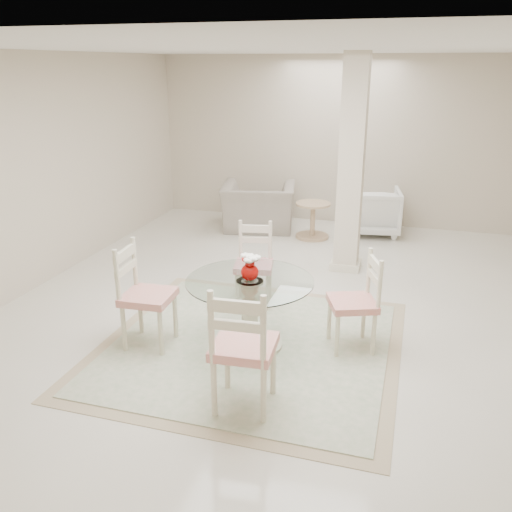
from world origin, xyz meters
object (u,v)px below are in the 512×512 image
(recliner_taupe, at_px, (258,207))
(side_table, at_px, (313,222))
(red_vase, at_px, (250,267))
(column, at_px, (351,166))
(dining_chair_east, at_px, (360,295))
(dining_chair_west, at_px, (141,288))
(dining_chair_north, at_px, (254,258))
(dining_chair_south, at_px, (242,341))
(armchair_white, at_px, (374,211))
(dining_table, at_px, (250,313))

(recliner_taupe, xyz_separation_m, side_table, (0.93, -0.20, -0.11))
(side_table, bearing_deg, red_vase, -88.49)
(column, bearing_deg, dining_chair_east, -79.44)
(red_vase, distance_m, recliner_taupe, 3.91)
(recliner_taupe, distance_m, side_table, 0.96)
(side_table, bearing_deg, dining_chair_west, -103.36)
(red_vase, bearing_deg, dining_chair_east, 15.30)
(dining_chair_east, height_order, dining_chair_north, dining_chair_east)
(dining_chair_west, height_order, dining_chair_south, dining_chair_south)
(red_vase, bearing_deg, dining_chair_west, -166.24)
(column, relative_size, armchair_white, 3.36)
(red_vase, xyz_separation_m, dining_chair_west, (-0.99, -0.24, -0.23))
(dining_chair_west, height_order, recliner_taupe, dining_chair_west)
(column, relative_size, dining_table, 2.29)
(dining_chair_east, relative_size, dining_chair_west, 0.93)
(dining_table, xyz_separation_m, side_table, (-0.09, 3.55, -0.09))
(dining_chair_south, xyz_separation_m, side_table, (-0.34, 4.54, -0.36))
(recliner_taupe, bearing_deg, side_table, 156.15)
(dining_table, bearing_deg, dining_chair_south, -76.08)
(red_vase, relative_size, dining_chair_south, 0.22)
(column, xyz_separation_m, dining_chair_north, (-0.84, -1.38, -0.81))
(column, distance_m, recliner_taupe, 2.34)
(column, relative_size, side_table, 4.89)
(dining_chair_east, relative_size, dining_chair_south, 0.89)
(dining_table, distance_m, dining_chair_east, 1.04)
(red_vase, relative_size, dining_chair_west, 0.23)
(dining_chair_north, distance_m, recliner_taupe, 2.87)
(column, bearing_deg, recliner_taupe, 139.39)
(dining_chair_south, height_order, recliner_taupe, dining_chair_south)
(dining_chair_north, height_order, recliner_taupe, dining_chair_north)
(dining_table, height_order, dining_chair_west, dining_chair_west)
(column, xyz_separation_m, dining_chair_east, (0.39, -2.10, -0.80))
(dining_chair_south, distance_m, armchair_white, 5.07)
(dining_table, xyz_separation_m, dining_chair_north, (-0.25, 0.98, 0.19))
(column, distance_m, dining_chair_west, 3.15)
(dining_chair_north, xyz_separation_m, dining_chair_west, (-0.74, -1.23, 0.05))
(red_vase, bearing_deg, armchair_white, 79.07)
(column, bearing_deg, dining_chair_north, -121.34)
(column, distance_m, armchair_white, 1.95)
(red_vase, height_order, dining_chair_south, dining_chair_south)
(dining_chair_south, bearing_deg, column, -99.94)
(dining_chair_west, bearing_deg, dining_chair_south, -124.77)
(dining_chair_west, distance_m, armchair_white, 4.64)
(red_vase, height_order, recliner_taupe, red_vase)
(dining_table, distance_m, dining_chair_west, 1.05)
(column, height_order, armchair_white, column)
(armchair_white, bearing_deg, dining_chair_south, 74.67)
(dining_chair_east, distance_m, recliner_taupe, 4.02)
(dining_chair_west, distance_m, side_table, 3.91)
(column, relative_size, recliner_taupe, 2.38)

